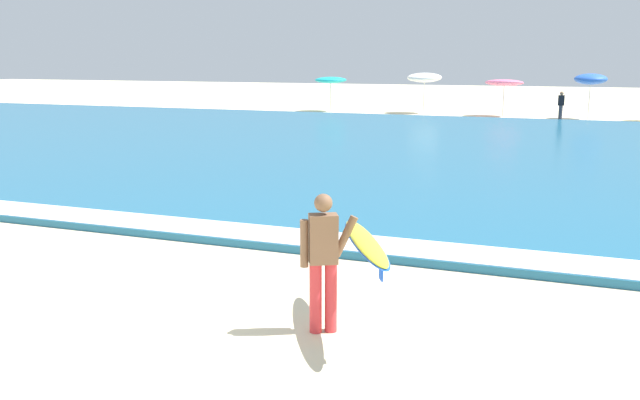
% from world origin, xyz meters
% --- Properties ---
extents(ground_plane, '(160.00, 160.00, 0.00)m').
position_xyz_m(ground_plane, '(0.00, 0.00, 0.00)').
color(ground_plane, beige).
extents(sea, '(120.00, 28.00, 0.14)m').
position_xyz_m(sea, '(0.00, 18.29, 0.07)').
color(sea, '#1E6084').
rests_on(sea, ground).
extents(surf_foam, '(120.00, 1.11, 0.01)m').
position_xyz_m(surf_foam, '(0.00, 4.89, 0.15)').
color(surf_foam, white).
rests_on(surf_foam, sea).
extents(surfer_with_board, '(1.40, 2.25, 1.73)m').
position_xyz_m(surfer_with_board, '(3.05, 1.37, 1.03)').
color(surfer_with_board, red).
rests_on(surfer_with_board, ground).
extents(beach_umbrella_0, '(1.98, 1.99, 2.15)m').
position_xyz_m(beach_umbrella_0, '(-9.37, 34.90, 1.95)').
color(beach_umbrella_0, beige).
rests_on(beach_umbrella_0, ground).
extents(beach_umbrella_1, '(2.08, 2.11, 2.46)m').
position_xyz_m(beach_umbrella_1, '(-3.56, 35.50, 2.14)').
color(beach_umbrella_1, beige).
rests_on(beach_umbrella_1, ground).
extents(beach_umbrella_2, '(2.17, 2.19, 2.17)m').
position_xyz_m(beach_umbrella_2, '(1.22, 34.87, 1.92)').
color(beach_umbrella_2, beige).
rests_on(beach_umbrella_2, ground).
extents(beach_umbrella_3, '(1.72, 1.76, 2.52)m').
position_xyz_m(beach_umbrella_3, '(5.81, 34.65, 2.17)').
color(beach_umbrella_3, beige).
rests_on(beach_umbrella_3, ground).
extents(beachgoer_near_row_mid, '(0.32, 0.20, 1.58)m').
position_xyz_m(beachgoer_near_row_mid, '(4.44, 32.56, 0.84)').
color(beachgoer_near_row_mid, '#383842').
rests_on(beachgoer_near_row_mid, ground).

